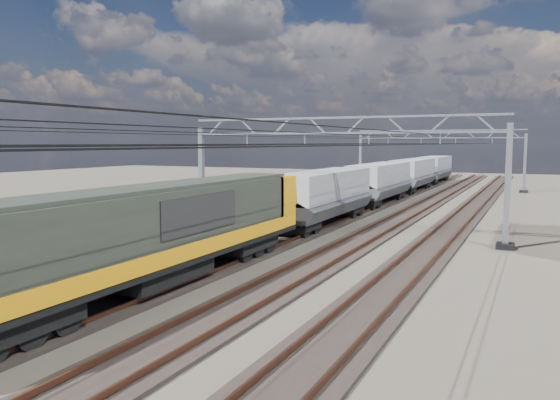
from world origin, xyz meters
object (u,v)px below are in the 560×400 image
at_px(hopper_wagon_mid, 380,180).
at_px(trackside_cabinet, 30,252).
at_px(catenary_gantry_mid, 336,171).
at_px(hopper_wagon_fourth, 435,167).
at_px(locomotive, 157,229).
at_px(catenary_gantry_far, 438,157).
at_px(hopper_wagon_third, 413,172).
at_px(hopper_wagon_lead, 324,193).

bearing_deg(hopper_wagon_mid, trackside_cabinet, -100.61).
relative_size(catenary_gantry_mid, hopper_wagon_mid, 1.53).
xyz_separation_m(catenary_gantry_mid, trackside_cabinet, (-8.10, -15.00, -2.86)).
height_order(hopper_wagon_mid, hopper_wagon_fourth, same).
relative_size(catenary_gantry_mid, hopper_wagon_fourth, 1.53).
bearing_deg(trackside_cabinet, locomotive, 15.76).
distance_m(catenary_gantry_far, hopper_wagon_mid, 18.65).
height_order(catenary_gantry_mid, locomotive, catenary_gantry_mid).
distance_m(catenary_gantry_mid, catenary_gantry_far, 36.00).
bearing_deg(locomotive, catenary_gantry_mid, 82.07).
bearing_deg(hopper_wagon_third, hopper_wagon_lead, -90.00).
bearing_deg(catenary_gantry_mid, hopper_wagon_fourth, 92.49).
bearing_deg(hopper_wagon_lead, trackside_cabinet, -108.39).
height_order(locomotive, hopper_wagon_fourth, locomotive).
xyz_separation_m(hopper_wagon_lead, trackside_cabinet, (-6.10, -18.33, -1.18)).
distance_m(hopper_wagon_lead, trackside_cabinet, 19.36).
xyz_separation_m(hopper_wagon_lead, hopper_wagon_mid, (0.00, 14.20, 0.00)).
distance_m(catenary_gantry_mid, trackside_cabinet, 17.28).
relative_size(hopper_wagon_mid, hopper_wagon_fourth, 1.00).
distance_m(locomotive, hopper_wagon_lead, 17.70).
xyz_separation_m(hopper_wagon_fourth, trackside_cabinet, (-6.10, -60.93, -1.18)).
bearing_deg(locomotive, hopper_wagon_lead, 90.00).
bearing_deg(hopper_wagon_fourth, catenary_gantry_far, -78.61).
bearing_deg(catenary_gantry_far, catenary_gantry_mid, -90.00).
bearing_deg(hopper_wagon_third, catenary_gantry_far, 64.89).
distance_m(catenary_gantry_far, trackside_cabinet, 51.72).
xyz_separation_m(hopper_wagon_lead, hopper_wagon_third, (0.00, 28.40, 0.00)).
relative_size(hopper_wagon_lead, trackside_cabinet, 9.49).
height_order(hopper_wagon_mid, trackside_cabinet, hopper_wagon_mid).
xyz_separation_m(hopper_wagon_third, hopper_wagon_fourth, (0.00, 14.20, 0.00)).
bearing_deg(catenary_gantry_mid, hopper_wagon_mid, 96.51).
distance_m(hopper_wagon_third, hopper_wagon_fourth, 14.20).
bearing_deg(catenary_gantry_far, locomotive, -92.27).
bearing_deg(hopper_wagon_lead, locomotive, -90.00).
distance_m(catenary_gantry_far, hopper_wagon_lead, 32.77).
relative_size(hopper_wagon_lead, hopper_wagon_fourth, 1.00).
relative_size(locomotive, hopper_wagon_third, 1.62).
relative_size(locomotive, trackside_cabinet, 15.40).
xyz_separation_m(catenary_gantry_far, hopper_wagon_third, (-2.00, -4.27, -1.67)).
height_order(hopper_wagon_lead, hopper_wagon_mid, same).
height_order(catenary_gantry_far, trackside_cabinet, catenary_gantry_far).
bearing_deg(hopper_wagon_lead, hopper_wagon_mid, 90.00).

